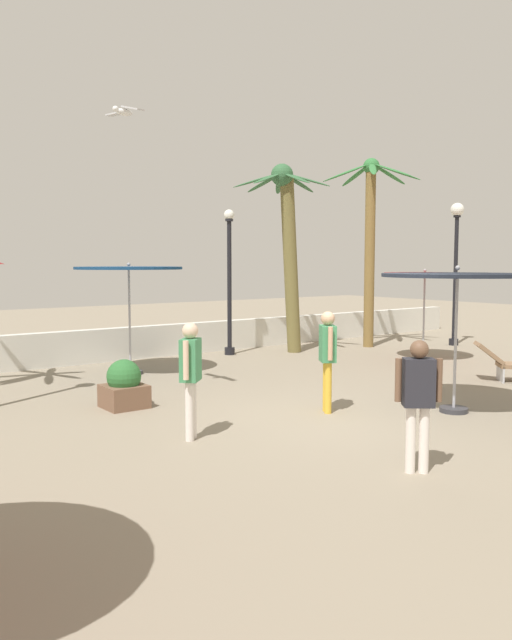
{
  "coord_description": "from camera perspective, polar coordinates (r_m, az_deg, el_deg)",
  "views": [
    {
      "loc": [
        -7.47,
        -7.1,
        2.53
      ],
      "look_at": [
        0.0,
        2.81,
        1.4
      ],
      "focal_mm": 35.57,
      "sensor_mm": 36.0,
      "label": 1
    }
  ],
  "objects": [
    {
      "name": "ground_plane",
      "position": [
        10.61,
        9.29,
        -8.66
      ],
      "size": [
        56.0,
        56.0,
        0.0
      ],
      "primitive_type": "plane",
      "color": "gray"
    },
    {
      "name": "boundary_wall",
      "position": [
        17.01,
        -10.66,
        -2.01
      ],
      "size": [
        25.2,
        0.3,
        0.85
      ],
      "primitive_type": "cube",
      "color": "silver",
      "rests_on": "ground_plane"
    },
    {
      "name": "patio_umbrella_1",
      "position": [
        11.08,
        17.66,
        3.24
      ],
      "size": [
        2.49,
        2.49,
        2.48
      ],
      "color": "#333338",
      "rests_on": "ground_plane"
    },
    {
      "name": "patio_umbrella_2",
      "position": [
        14.51,
        -11.37,
        3.94
      ],
      "size": [
        2.39,
        2.39,
        2.53
      ],
      "color": "#333338",
      "rests_on": "ground_plane"
    },
    {
      "name": "patio_umbrella_3",
      "position": [
        16.76,
        14.94,
        3.57
      ],
      "size": [
        2.05,
        2.05,
        2.37
      ],
      "color": "#333338",
      "rests_on": "ground_plane"
    },
    {
      "name": "palm_tree_0",
      "position": [
        17.69,
        2.87,
        7.46
      ],
      "size": [
        2.68,
        2.72,
        5.22
      ],
      "color": "brown",
      "rests_on": "ground_plane"
    },
    {
      "name": "palm_tree_2",
      "position": [
        19.27,
        10.24,
        8.17
      ],
      "size": [
        2.87,
        2.87,
        5.59
      ],
      "color": "olive",
      "rests_on": "ground_plane"
    },
    {
      "name": "lamp_post_1",
      "position": [
        20.22,
        17.55,
        5.72
      ],
      "size": [
        0.4,
        0.4,
        4.32
      ],
      "color": "black",
      "rests_on": "ground_plane"
    },
    {
      "name": "lamp_post_2",
      "position": [
        17.32,
        -2.41,
        3.75
      ],
      "size": [
        0.29,
        0.29,
        3.96
      ],
      "color": "black",
      "rests_on": "ground_plane"
    },
    {
      "name": "guest_0",
      "position": [
        9.06,
        -5.91,
        -4.4
      ],
      "size": [
        0.43,
        0.42,
        1.68
      ],
      "color": "silver",
      "rests_on": "ground_plane"
    },
    {
      "name": "guest_1",
      "position": [
        10.72,
        6.46,
        -2.81
      ],
      "size": [
        0.4,
        0.48,
        1.71
      ],
      "color": "gold",
      "rests_on": "ground_plane"
    },
    {
      "name": "guest_2",
      "position": [
        7.84,
        14.39,
        -6.4
      ],
      "size": [
        0.45,
        0.41,
        1.61
      ],
      "color": "silver",
      "rests_on": "ground_plane"
    },
    {
      "name": "seagull_0",
      "position": [
        11.62,
        -11.84,
        17.89
      ],
      "size": [
        0.38,
        1.09,
        0.17
      ],
      "color": "white"
    },
    {
      "name": "planter",
      "position": [
        11.34,
        -11.79,
        -5.82
      ],
      "size": [
        0.7,
        0.7,
        0.85
      ],
      "color": "brown",
      "rests_on": "ground_plane"
    }
  ]
}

